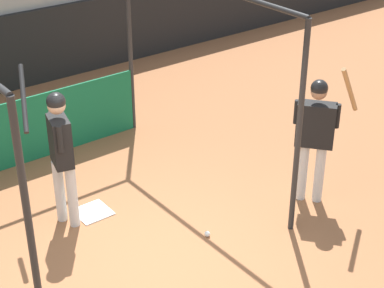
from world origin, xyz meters
The scene contains 6 objects.
ground_plane centered at (0.00, 0.00, 0.00)m, with size 60.00×60.00×0.00m, color #935B38.
batting_cage centered at (0.06, 2.44, 1.22)m, with size 3.47×3.73×2.78m.
home_plate centered at (-0.07, 1.40, 0.01)m, with size 0.44×0.44×0.02m.
player_batter centered at (-0.42, 1.41, 1.11)m, with size 0.61×0.94×2.00m.
player_waiting centered at (2.45, -0.12, 1.06)m, with size 0.73×0.66×2.02m.
baseball centered at (0.81, 0.06, 0.04)m, with size 0.07×0.07×0.07m.
Camera 1 is at (-3.33, -5.00, 4.78)m, focal length 60.00 mm.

